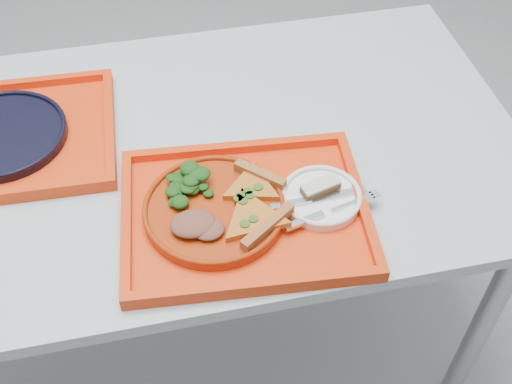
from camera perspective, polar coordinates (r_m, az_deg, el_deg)
ground at (r=1.92m, az=-7.52°, el=-12.75°), size 10.00×10.00×0.00m
table at (r=1.38m, az=-10.25°, el=1.13°), size 1.60×0.80×0.75m
tray_main at (r=1.19m, az=-0.99°, el=-2.08°), size 0.48×0.39×0.01m
tray_far at (r=1.42m, az=-21.45°, el=4.25°), size 0.46×0.37×0.01m
dinner_plate at (r=1.18m, az=-3.72°, el=-1.67°), size 0.26×0.26×0.02m
side_plate at (r=1.20m, az=5.79°, el=-0.57°), size 0.15×0.15×0.01m
navy_plate at (r=1.41m, az=-21.60°, el=4.66°), size 0.26×0.26×0.02m
pizza_slice_a at (r=1.14m, az=-0.27°, el=-2.17°), size 0.18×0.19×0.02m
pizza_slice_b at (r=1.19m, az=-0.39°, el=0.64°), size 0.16×0.16×0.02m
salad_heap at (r=1.19m, az=-6.21°, el=0.76°), size 0.09×0.08×0.04m
meat_portion at (r=1.13m, az=-5.62°, el=-2.82°), size 0.08×0.07×0.02m
dessert_bar at (r=1.20m, az=5.75°, el=0.44°), size 0.08×0.05×0.02m
knife at (r=1.19m, az=5.58°, el=-0.52°), size 0.19×0.03×0.01m
fork at (r=1.17m, az=6.62°, el=-1.67°), size 0.18×0.07×0.01m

